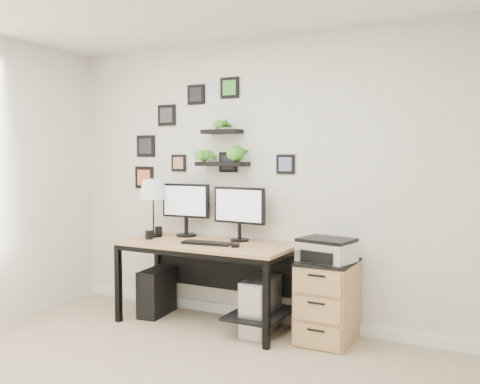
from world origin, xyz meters
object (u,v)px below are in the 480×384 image
Objects in this scene: monitor_right at (239,209)px; table_lamp at (153,191)px; pc_tower_grey at (261,306)px; pc_tower_black at (157,292)px; desk at (211,256)px; mug at (149,235)px; monitor_left at (186,206)px; file_cabinet at (327,301)px; printer at (326,250)px.

monitor_right is 0.88m from table_lamp.
pc_tower_black is at bearing 178.33° from pc_tower_grey.
mug is (-0.59, -0.12, 0.17)m from desk.
monitor_left is 0.96× the size of monitor_right.
pc_tower_black is at bearing -140.22° from monitor_left.
monitor_right is (0.59, -0.01, -0.00)m from monitor_left.
table_lamp reaches higher than file_cabinet.
desk is 3.15× the size of monitor_left.
monitor_left is at bearing 173.86° from printer.
monitor_left reaches higher than desk.
desk is 0.60m from monitor_left.
file_cabinet reaches higher than pc_tower_grey.
table_lamp is at bearing 112.60° from mug.
monitor_right is at bearing 147.43° from pc_tower_grey.
table_lamp is at bearing -179.11° from file_cabinet.
pc_tower_grey is at bearing -174.27° from printer.
mug is 1.68m from printer.
monitor_left is at bearing 153.98° from desk.
monitor_left is 0.76× the size of file_cabinet.
pc_tower_black is at bearing -168.33° from monitor_right.
table_lamp is at bearing 147.51° from pc_tower_black.
monitor_right is at bearing 172.40° from file_cabinet.
monitor_right is 1.16m from pc_tower_black.
monitor_left is at bearing 178.56° from monitor_right.
monitor_left is at bearing 30.83° from table_lamp.
mug reaches higher than pc_tower_black.
monitor_left is 1.09× the size of printer.
monitor_right is at bearing 9.55° from table_lamp.
file_cabinet is at bearing -7.60° from monitor_right.
printer is at bearing -6.14° from monitor_left.
monitor_right is 1.20× the size of pc_tower_black.
mug is 1.24m from pc_tower_grey.
desk reaches higher than pc_tower_grey.
monitor_right reaches higher than pc_tower_black.
mug is (0.06, -0.15, -0.40)m from table_lamp.
mug is at bearing -67.40° from table_lamp.
mug reaches higher than pc_tower_grey.
mug is at bearing -159.41° from monitor_right.
desk is at bearing -2.73° from table_lamp.
printer is (1.08, 0.03, 0.14)m from desk.
pc_tower_black is 1.77m from printer.
pc_tower_black is (-0.02, 0.13, -0.57)m from mug.
pc_tower_grey is at bearing -171.70° from file_cabinet.
pc_tower_grey is (1.12, -0.03, 0.02)m from pc_tower_black.
table_lamp is (-0.27, -0.16, 0.15)m from monitor_left.
desk is at bearing -176.92° from file_cabinet.
file_cabinet is (1.47, -0.13, -0.71)m from monitor_left.
pc_tower_grey is (0.51, -0.02, -0.39)m from desk.
monitor_right is 0.93m from printer.
monitor_right is 0.96× the size of table_lamp.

